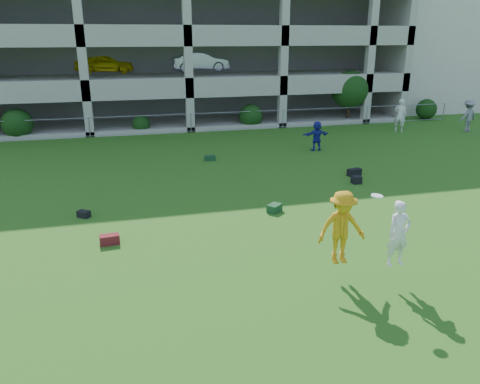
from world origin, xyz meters
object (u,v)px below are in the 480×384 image
object	(u,v)px
stucco_building	(434,44)
frisbee_contest	(353,229)
bystander_f	(468,116)
bystander_e	(400,115)
crate_d	(356,180)
parking_garage	(171,31)
bystander_d	(317,136)

from	to	relation	value
stucco_building	frisbee_contest	size ratio (longest dim) A/B	7.56
bystander_f	stucco_building	bearing A→B (deg)	-129.35
bystander_e	bystander_f	xyz separation A→B (m)	(4.10, -1.03, -0.03)
frisbee_contest	crate_d	bearing A→B (deg)	61.22
bystander_f	parking_garage	bearing A→B (deg)	-50.59
crate_d	parking_garage	distance (m)	22.14
bystander_e	crate_d	bearing A→B (deg)	93.80
stucco_building	bystander_e	bearing A→B (deg)	-131.01
frisbee_contest	parking_garage	bearing A→B (deg)	92.15
bystander_d	bystander_f	size ratio (longest dim) A/B	0.78
crate_d	frisbee_contest	bearing A→B (deg)	-118.78
crate_d	stucco_building	bearing A→B (deg)	49.43
stucco_building	bystander_f	xyz separation A→B (m)	(-6.26, -12.95, -4.02)
bystander_e	parking_garage	bearing A→B (deg)	1.19
stucco_building	bystander_f	bearing A→B (deg)	-115.82
stucco_building	crate_d	distance (m)	28.15
crate_d	parking_garage	bearing A→B (deg)	103.47
bystander_e	frisbee_contest	bearing A→B (deg)	98.33
stucco_building	bystander_d	bearing A→B (deg)	-138.55
bystander_e	bystander_f	distance (m)	4.23
bystander_d	frisbee_contest	bearing A→B (deg)	67.94
bystander_f	crate_d	size ratio (longest dim) A/B	5.62
stucco_building	crate_d	size ratio (longest dim) A/B	45.71
crate_d	parking_garage	size ratio (longest dim) A/B	0.01
stucco_building	crate_d	world-z (taller)	stucco_building
crate_d	bystander_e	bearing A→B (deg)	50.03
bystander_d	bystander_f	xyz separation A→B (m)	(11.10, 2.38, 0.22)
frisbee_contest	parking_garage	world-z (taller)	parking_garage
bystander_d	bystander_f	bearing A→B (deg)	-170.28
bystander_d	bystander_e	xyz separation A→B (m)	(7.00, 3.41, 0.25)
bystander_e	parking_garage	distance (m)	17.88
bystander_d	frisbee_contest	distance (m)	13.69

